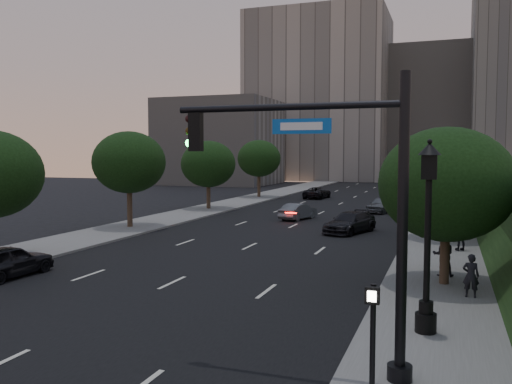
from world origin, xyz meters
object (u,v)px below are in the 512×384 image
at_px(sedan_mid_left, 298,211).
at_px(traffic_signal_mast, 353,222).
at_px(sedan_near_right, 350,223).
at_px(sedan_far_right, 382,205).
at_px(pedestrian_b, 443,255).
at_px(pedestrian_a, 471,276).
at_px(street_lamp, 427,246).
at_px(pedestrian_c, 461,233).
at_px(sedan_near_left, 7,261).
at_px(sedan_far_left, 317,193).

bearing_deg(sedan_mid_left, traffic_signal_mast, 122.30).
xyz_separation_m(traffic_signal_mast, sedan_near_right, (-3.97, 22.94, -2.98)).
relative_size(sedan_far_right, pedestrian_b, 2.33).
bearing_deg(sedan_mid_left, pedestrian_a, 134.75).
distance_m(street_lamp, pedestrian_c, 14.18).
height_order(street_lamp, sedan_near_left, street_lamp).
xyz_separation_m(sedan_near_left, sedan_mid_left, (6.29, 23.26, -0.06)).
bearing_deg(sedan_far_left, sedan_near_left, 90.84).
bearing_deg(sedan_near_right, traffic_signal_mast, -61.24).
relative_size(sedan_near_right, pedestrian_c, 2.54).
relative_size(traffic_signal_mast, sedan_far_right, 1.69).
distance_m(traffic_signal_mast, pedestrian_a, 8.96).
xyz_separation_m(sedan_far_right, pedestrian_a, (6.27, -27.81, 0.22)).
xyz_separation_m(sedan_near_right, sedan_far_right, (0.55, 12.92, 0.02)).
bearing_deg(street_lamp, pedestrian_c, 85.09).
distance_m(sedan_near_left, sedan_far_right, 32.69).
bearing_deg(pedestrian_a, traffic_signal_mast, 73.78).
height_order(sedan_far_right, pedestrian_a, pedestrian_a).
xyz_separation_m(street_lamp, sedan_far_right, (-4.93, 32.25, -1.93)).
relative_size(traffic_signal_mast, pedestrian_c, 3.74).
height_order(sedan_far_left, sedan_near_right, sedan_near_right).
relative_size(pedestrian_b, pedestrian_c, 0.95).
relative_size(sedan_far_left, pedestrian_a, 3.04).
height_order(sedan_near_left, sedan_near_right, sedan_near_left).
bearing_deg(traffic_signal_mast, street_lamp, 67.29).
bearing_deg(pedestrian_a, sedan_far_right, -74.01).
relative_size(street_lamp, pedestrian_c, 3.01).
relative_size(sedan_near_left, pedestrian_c, 2.21).
height_order(sedan_near_left, sedan_far_left, sedan_near_left).
bearing_deg(street_lamp, sedan_near_left, 173.89).
relative_size(sedan_mid_left, pedestrian_a, 2.53).
distance_m(traffic_signal_mast, sedan_mid_left, 30.20).
height_order(sedan_near_left, pedestrian_c, pedestrian_c).
bearing_deg(sedan_far_right, street_lamp, -66.16).
bearing_deg(sedan_far_right, pedestrian_a, -62.15).
bearing_deg(pedestrian_c, sedan_far_right, -98.41).
height_order(sedan_near_right, pedestrian_c, pedestrian_c).
distance_m(street_lamp, pedestrian_a, 4.94).
xyz_separation_m(sedan_far_left, sedan_near_right, (8.13, -25.41, 0.04)).
relative_size(sedan_near_left, sedan_near_right, 0.87).
bearing_deg(pedestrian_b, sedan_far_left, -73.13).
relative_size(sedan_near_left, pedestrian_a, 2.67).
bearing_deg(sedan_far_left, pedestrian_a, 115.46).
bearing_deg(sedan_near_right, sedan_far_left, 126.67).
bearing_deg(pedestrian_b, sedan_far_right, -81.59).
relative_size(sedan_far_right, pedestrian_c, 2.21).
bearing_deg(pedestrian_b, sedan_mid_left, -61.77).
xyz_separation_m(sedan_far_left, pedestrian_a, (14.95, -40.30, 0.27)).
bearing_deg(pedestrian_c, sedan_near_right, -65.38).
bearing_deg(sedan_mid_left, pedestrian_c, 151.64).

